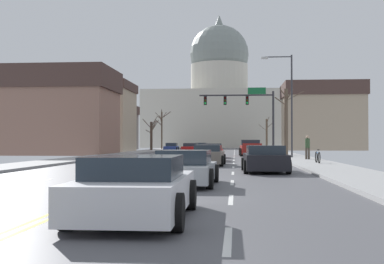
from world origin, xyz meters
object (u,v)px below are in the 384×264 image
at_px(sedan_oncoming_01, 171,147).
at_px(bicycle_parked, 318,157).
at_px(sedan_oncoming_00, 190,149).
at_px(sedan_oncoming_02, 201,147).
at_px(sedan_near_03, 208,155).
at_px(pedestrian_00, 308,146).
at_px(street_lamp_right, 288,97).
at_px(sedan_near_02, 208,153).
at_px(sedan_near_01, 212,151).
at_px(signal_gantry, 247,106).
at_px(pickup_truck_near_00, 251,149).
at_px(sedan_near_05, 185,169).
at_px(sedan_near_04, 265,159).
at_px(sedan_near_06, 136,189).

distance_m(sedan_oncoming_01, bicycle_parked, 42.08).
height_order(sedan_oncoming_00, sedan_oncoming_02, sedan_oncoming_00).
bearing_deg(sedan_oncoming_00, sedan_near_03, -82.64).
xyz_separation_m(sedan_near_03, pedestrian_00, (6.89, 6.74, 0.51)).
xyz_separation_m(street_lamp_right, sedan_oncoming_00, (-9.50, 17.03, -4.52)).
relative_size(sedan_oncoming_02, bicycle_parked, 2.46).
bearing_deg(sedan_near_02, sedan_near_01, 89.72).
bearing_deg(sedan_oncoming_00, signal_gantry, -37.58).
bearing_deg(sedan_near_01, pedestrian_00, -42.68).
height_order(pickup_truck_near_00, sedan_near_05, pickup_truck_near_00).
xyz_separation_m(signal_gantry, sedan_near_01, (-3.19, -9.53, -4.60)).
bearing_deg(pedestrian_00, sedan_oncoming_00, 116.37).
relative_size(sedan_near_04, pedestrian_00, 2.62).
distance_m(street_lamp_right, sedan_near_06, 32.99).
height_order(sedan_near_02, sedan_near_05, sedan_near_02).
height_order(pickup_truck_near_00, sedan_near_06, pickup_truck_near_00).
distance_m(pedestrian_00, bicycle_parked, 6.15).
bearing_deg(sedan_near_02, pickup_truck_near_00, 74.39).
relative_size(signal_gantry, sedan_near_02, 1.84).
bearing_deg(pedestrian_00, sedan_near_06, -104.30).
relative_size(street_lamp_right, sedan_near_06, 1.92).
bearing_deg(signal_gantry, sedan_near_01, -108.50).
relative_size(sedan_near_03, bicycle_parked, 2.63).
relative_size(sedan_near_04, sedan_oncoming_02, 1.04).
bearing_deg(sedan_near_04, pedestrian_00, 73.81).
relative_size(signal_gantry, bicycle_parked, 4.47).
xyz_separation_m(sedan_oncoming_00, bicycle_parked, (10.25, -27.28, -0.09)).
bearing_deg(sedan_near_03, street_lamp_right, 61.53).
relative_size(signal_gantry, sedan_oncoming_02, 1.82).
relative_size(sedan_near_03, pedestrian_00, 2.68).
bearing_deg(sedan_oncoming_00, sedan_near_05, -85.12).
distance_m(sedan_near_05, sedan_oncoming_01, 54.74).
height_order(sedan_near_04, sedan_near_06, sedan_near_04).
height_order(sedan_near_04, pedestrian_00, pedestrian_00).
relative_size(sedan_oncoming_00, sedan_oncoming_01, 0.95).
height_order(sedan_near_02, sedan_near_03, sedan_near_03).
height_order(sedan_oncoming_02, bicycle_parked, sedan_oncoming_02).
bearing_deg(sedan_oncoming_00, sedan_near_02, -81.45).
xyz_separation_m(sedan_oncoming_00, sedan_oncoming_01, (-3.80, 12.39, -0.02)).
xyz_separation_m(sedan_near_05, pedestrian_00, (6.92, 20.68, 0.55)).
bearing_deg(sedan_oncoming_01, pickup_truck_near_00, -63.50).
height_order(street_lamp_right, bicycle_parked, street_lamp_right).
xyz_separation_m(street_lamp_right, sedan_oncoming_01, (-13.31, 29.42, -4.54)).
height_order(sedan_near_06, sedan_oncoming_02, sedan_near_06).
bearing_deg(sedan_near_04, pickup_truck_near_00, 89.75).
xyz_separation_m(pickup_truck_near_00, sedan_near_02, (-3.53, -12.62, -0.14)).
bearing_deg(sedan_near_01, sedan_near_05, -89.31).
distance_m(sedan_near_03, sedan_near_06, 21.22).
bearing_deg(pedestrian_00, sedan_near_05, -108.50).
height_order(sedan_near_03, pedestrian_00, pedestrian_00).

